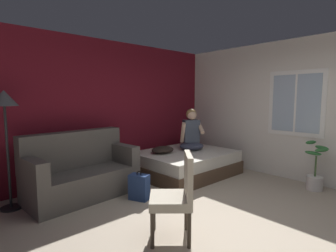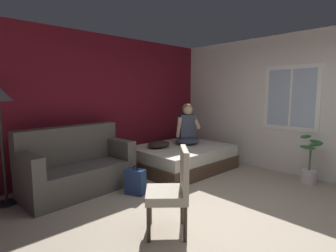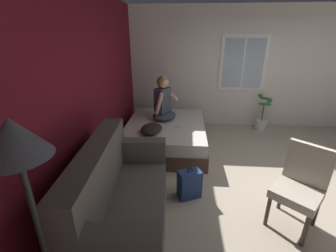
# 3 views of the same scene
# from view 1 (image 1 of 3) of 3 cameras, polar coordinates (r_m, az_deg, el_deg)

# --- Properties ---
(ground_plane) EXTENTS (40.00, 40.00, 0.00)m
(ground_plane) POSITION_cam_1_polar(r_m,az_deg,el_deg) (3.50, 15.07, -21.13)
(ground_plane) COLOR tan
(wall_back_accent) EXTENTS (10.00, 0.16, 2.70)m
(wall_back_accent) POSITION_cam_1_polar(r_m,az_deg,el_deg) (5.40, -12.92, 3.47)
(wall_back_accent) COLOR maroon
(wall_back_accent) RESTS_ON ground
(wall_side_with_window) EXTENTS (0.19, 7.34, 2.70)m
(wall_side_with_window) POSITION_cam_1_polar(r_m,az_deg,el_deg) (5.48, 30.17, 2.84)
(wall_side_with_window) COLOR silver
(wall_side_with_window) RESTS_ON ground
(bed) EXTENTS (1.92, 1.54, 0.48)m
(bed) POSITION_cam_1_polar(r_m,az_deg,el_deg) (5.52, 3.85, -8.03)
(bed) COLOR #4C3828
(bed) RESTS_ON ground
(couch) EXTENTS (1.76, 0.95, 1.04)m
(couch) POSITION_cam_1_polar(r_m,az_deg,el_deg) (4.52, -18.44, -9.52)
(couch) COLOR #514C47
(couch) RESTS_ON ground
(side_chair) EXTENTS (0.65, 0.65, 0.98)m
(side_chair) POSITION_cam_1_polar(r_m,az_deg,el_deg) (3.02, 1.91, -14.41)
(side_chair) COLOR #382D23
(side_chair) RESTS_ON ground
(person_seated) EXTENTS (0.67, 0.63, 0.88)m
(person_seated) POSITION_cam_1_polar(r_m,az_deg,el_deg) (5.61, 5.11, -1.56)
(person_seated) COLOR #383D51
(person_seated) RESTS_ON bed
(backpack) EXTENTS (0.32, 0.35, 0.46)m
(backpack) POSITION_cam_1_polar(r_m,az_deg,el_deg) (4.24, -6.22, -13.12)
(backpack) COLOR navy
(backpack) RESTS_ON ground
(throw_pillow) EXTENTS (0.51, 0.40, 0.14)m
(throw_pillow) POSITION_cam_1_polar(r_m,az_deg,el_deg) (5.28, -1.16, -5.18)
(throw_pillow) COLOR #2D231E
(throw_pillow) RESTS_ON bed
(cell_phone) EXTENTS (0.11, 0.16, 0.01)m
(cell_phone) POSITION_cam_1_polar(r_m,az_deg,el_deg) (5.18, 4.68, -6.17)
(cell_phone) COLOR #B7B7BC
(cell_phone) RESTS_ON bed
(floor_lamp) EXTENTS (0.36, 0.36, 1.70)m
(floor_lamp) POSITION_cam_1_polar(r_m,az_deg,el_deg) (4.27, -32.00, 3.03)
(floor_lamp) COLOR black
(floor_lamp) RESTS_ON ground
(potted_plant) EXTENTS (0.39, 0.37, 0.85)m
(potted_plant) POSITION_cam_1_polar(r_m,az_deg,el_deg) (5.24, 29.39, -8.88)
(potted_plant) COLOR silver
(potted_plant) RESTS_ON ground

